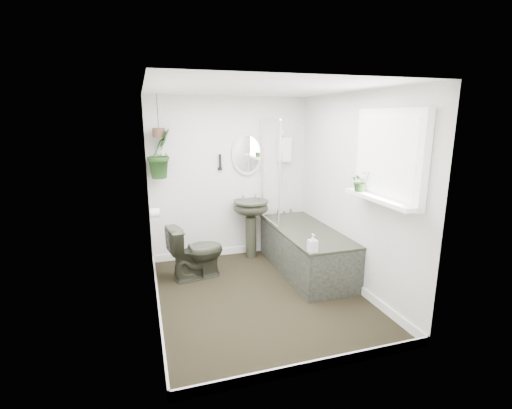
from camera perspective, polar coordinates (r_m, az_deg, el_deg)
name	(u,v)px	position (r m, az deg, el deg)	size (l,w,h in m)	color
floor	(260,296)	(4.44, 0.59, -13.86)	(2.30, 2.80, 0.02)	black
ceiling	(260,88)	(3.96, 0.68, 17.54)	(2.30, 2.80, 0.02)	white
wall_back	(230,178)	(5.38, -4.02, 4.02)	(2.30, 0.02, 2.30)	silver
wall_front	(319,238)	(2.78, 9.66, -5.13)	(2.30, 0.02, 2.30)	silver
wall_left	(150,206)	(3.85, -16.00, -0.25)	(0.02, 2.80, 2.30)	silver
wall_right	(353,192)	(4.53, 14.74, 1.83)	(0.02, 2.80, 2.30)	silver
skirting	(260,291)	(4.41, 0.60, -13.17)	(2.30, 2.80, 0.10)	white
bathtub	(305,250)	(5.02, 7.60, -6.94)	(0.72, 1.72, 0.58)	#27291E
bath_screen	(270,172)	(5.09, 2.24, 4.99)	(0.04, 0.72, 1.40)	silver
shower_box	(284,150)	(5.50, 4.31, 8.43)	(0.20, 0.10, 0.35)	white
oval_mirror	(247,154)	(5.36, -1.35, 7.79)	(0.46, 0.03, 0.62)	beige
wall_sconce	(220,162)	(5.26, -5.54, 6.53)	(0.04, 0.04, 0.22)	black
toilet_roll_holder	(155,213)	(4.60, -15.32, -1.25)	(0.11, 0.11, 0.11)	white
window_recess	(389,156)	(3.85, 19.81, 7.03)	(0.08, 1.00, 0.90)	white
window_sill	(380,199)	(3.87, 18.49, 0.85)	(0.18, 1.00, 0.04)	white
window_blinds	(385,156)	(3.82, 19.26, 7.03)	(0.01, 0.86, 0.76)	white
toilet	(196,251)	(4.81, -9.18, -7.10)	(0.39, 0.69, 0.71)	#27291E
pedestal_sink	(251,229)	(5.40, -0.78, -3.78)	(0.50, 0.43, 0.86)	#27291E
sill_plant	(360,181)	(4.07, 15.74, 3.45)	(0.19, 0.17, 0.21)	black
hanging_plant	(160,153)	(5.02, -14.56, 7.63)	(0.36, 0.29, 0.65)	black
soap_bottle	(313,243)	(4.10, 8.72, -5.88)	(0.09, 0.09, 0.20)	black
hanging_pot	(159,133)	(5.00, -14.74, 10.64)	(0.16, 0.16, 0.12)	#493025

